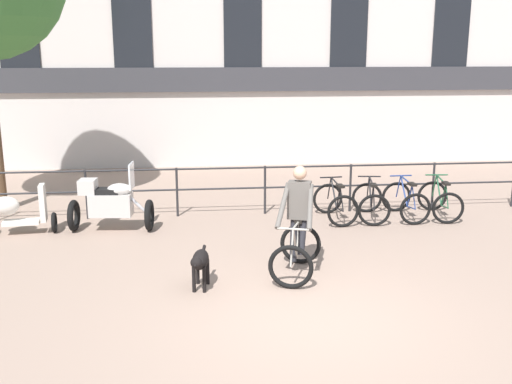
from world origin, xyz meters
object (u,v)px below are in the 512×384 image
at_px(dog, 200,262).
at_px(parked_bicycle_near_lamp, 335,203).
at_px(cyclist_with_bike, 297,226).
at_px(parked_bicycle_mid_right, 406,202).
at_px(parked_motorcycle, 110,203).
at_px(parked_scooter, 18,211).
at_px(parked_bicycle_mid_left, 371,202).
at_px(parked_bicycle_far_end, 440,201).

height_order(dog, parked_bicycle_near_lamp, parked_bicycle_near_lamp).
distance_m(cyclist_with_bike, parked_bicycle_mid_right, 4.04).
height_order(parked_motorcycle, parked_bicycle_mid_right, parked_motorcycle).
relative_size(dog, parked_motorcycle, 0.52).
relative_size(parked_bicycle_near_lamp, parked_bicycle_mid_right, 1.02).
bearing_deg(parked_scooter, dog, -138.16).
bearing_deg(parked_bicycle_mid_right, dog, 36.02).
bearing_deg(parked_bicycle_mid_left, parked_scooter, 11.13).
xyz_separation_m(dog, parked_scooter, (-3.42, 3.08, 0.03)).
distance_m(dog, parked_bicycle_far_end, 6.14).
bearing_deg(parked_bicycle_near_lamp, parked_scooter, -1.22).
distance_m(parked_bicycle_near_lamp, parked_bicycle_mid_right, 1.51).
distance_m(dog, parked_scooter, 4.60).
xyz_separation_m(parked_motorcycle, parked_bicycle_mid_right, (6.04, 0.26, -0.20)).
xyz_separation_m(parked_bicycle_mid_right, parked_scooter, (-7.77, -0.32, 0.10)).
relative_size(parked_bicycle_near_lamp, parked_scooter, 0.88).
bearing_deg(parked_bicycle_mid_left, parked_bicycle_far_end, -171.48).
bearing_deg(dog, parked_bicycle_mid_right, 48.50).
bearing_deg(parked_bicycle_mid_right, parked_scooter, 0.35).
bearing_deg(parked_bicycle_mid_right, cyclist_with_bike, 43.60).
distance_m(cyclist_with_bike, dog, 1.66).
relative_size(parked_bicycle_mid_right, parked_bicycle_far_end, 0.97).
height_order(dog, parked_motorcycle, parked_motorcycle).
relative_size(dog, parked_scooter, 0.65).
distance_m(parked_motorcycle, parked_scooter, 1.73).
bearing_deg(parked_bicycle_far_end, cyclist_with_bike, 43.85).
distance_m(dog, parked_bicycle_mid_left, 4.95).
distance_m(cyclist_with_bike, parked_bicycle_far_end, 4.60).
xyz_separation_m(dog, parked_bicycle_mid_right, (4.35, 3.40, -0.07)).
xyz_separation_m(cyclist_with_bike, parked_bicycle_mid_right, (2.81, 2.87, -0.41)).
bearing_deg(parked_scooter, parked_bicycle_mid_left, -93.47).
relative_size(dog, parked_bicycle_far_end, 0.74).
bearing_deg(parked_scooter, parked_bicycle_near_lamp, -93.16).
bearing_deg(dog, parked_scooter, 148.40).
height_order(parked_bicycle_mid_left, parked_bicycle_far_end, same).
bearing_deg(dog, parked_bicycle_far_end, 44.17).
bearing_deg(parked_bicycle_mid_right, parked_bicycle_far_end, 178.00).
bearing_deg(parked_motorcycle, dog, -146.69).
xyz_separation_m(cyclist_with_bike, parked_motorcycle, (-3.23, 2.61, -0.20)).
relative_size(parked_bicycle_near_lamp, parked_bicycle_mid_left, 0.97).
height_order(cyclist_with_bike, parked_scooter, cyclist_with_bike).
distance_m(parked_motorcycle, parked_bicycle_mid_left, 5.30).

